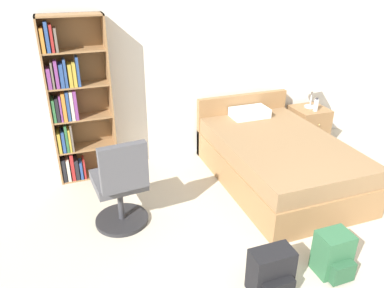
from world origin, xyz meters
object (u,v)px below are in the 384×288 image
(water_bottle, at_px, (316,105))
(office_chair, at_px, (121,187))
(bed, at_px, (276,158))
(bookshelf, at_px, (73,105))
(table_lamp, at_px, (313,83))
(backpack_green, at_px, (334,255))
(backpack_black, at_px, (272,273))
(nightstand, at_px, (308,126))

(water_bottle, bearing_deg, office_chair, -162.27)
(office_chair, bearing_deg, bed, 8.78)
(water_bottle, bearing_deg, bookshelf, 175.67)
(bookshelf, xyz_separation_m, table_lamp, (3.26, -0.10, -0.02))
(office_chair, relative_size, water_bottle, 5.27)
(bed, height_order, table_lamp, table_lamp)
(table_lamp, distance_m, backpack_green, 2.81)
(backpack_green, bearing_deg, backpack_black, 179.99)
(office_chair, distance_m, water_bottle, 3.09)
(bed, distance_m, backpack_green, 1.59)
(water_bottle, bearing_deg, backpack_black, -131.92)
(bed, relative_size, backpack_green, 5.22)
(bookshelf, bearing_deg, table_lamp, -1.69)
(office_chair, distance_m, nightstand, 3.13)
(table_lamp, xyz_separation_m, water_bottle, (-0.02, -0.15, -0.28))
(bed, relative_size, table_lamp, 4.31)
(bed, distance_m, office_chair, 1.96)
(bed, bearing_deg, backpack_green, -102.93)
(nightstand, xyz_separation_m, water_bottle, (-0.00, -0.12, 0.37))
(office_chair, distance_m, backpack_black, 1.61)
(bookshelf, height_order, table_lamp, bookshelf)
(office_chair, relative_size, backpack_green, 2.53)
(table_lamp, bearing_deg, office_chair, -159.79)
(water_bottle, height_order, backpack_green, water_bottle)
(nightstand, height_order, backpack_black, nightstand)
(office_chair, bearing_deg, water_bottle, 17.73)
(bookshelf, height_order, nightstand, bookshelf)
(office_chair, bearing_deg, backpack_green, -38.32)
(bookshelf, xyz_separation_m, backpack_black, (1.28, -2.43, -0.76))
(water_bottle, bearing_deg, backpack_green, -121.83)
(office_chair, height_order, table_lamp, table_lamp)
(bookshelf, xyz_separation_m, backpack_green, (1.89, -2.43, -0.76))
(table_lamp, xyz_separation_m, backpack_green, (-1.38, -2.34, -0.74))
(table_lamp, height_order, backpack_green, table_lamp)
(bookshelf, distance_m, office_chair, 1.32)
(table_lamp, relative_size, backpack_black, 1.22)
(nightstand, bearing_deg, bookshelf, 177.72)
(bookshelf, distance_m, bed, 2.50)
(bed, height_order, nightstand, bed)
(bed, height_order, backpack_green, bed)
(bed, xyz_separation_m, table_lamp, (1.02, 0.79, 0.63))
(backpack_green, height_order, backpack_black, backpack_green)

